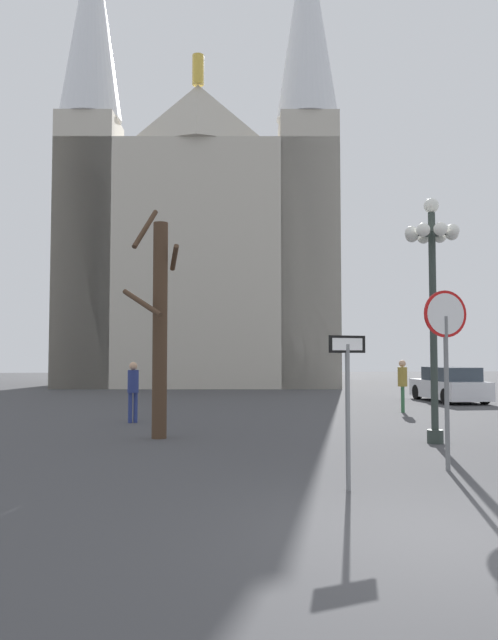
{
  "coord_description": "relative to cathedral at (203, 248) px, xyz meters",
  "views": [
    {
      "loc": [
        -3.01,
        -6.35,
        2.01
      ],
      "look_at": [
        -0.55,
        17.12,
        3.32
      ],
      "focal_mm": 34.06,
      "sensor_mm": 36.0,
      "label": 1
    }
  ],
  "objects": [
    {
      "name": "ground_plane",
      "position": [
        1.93,
        -33.31,
        -8.97
      ],
      "size": [
        120.0,
        120.0,
        0.0
      ],
      "primitive_type": "plane",
      "color": "#424244"
    },
    {
      "name": "cathedral",
      "position": [
        0.0,
        0.0,
        0.0
      ],
      "size": [
        17.81,
        13.81,
        29.78
      ],
      "color": "#BCB5A5",
      "rests_on": "ground"
    },
    {
      "name": "stop_sign",
      "position": [
        3.43,
        -29.53,
        -6.77
      ],
      "size": [
        0.82,
        0.17,
        3.11
      ],
      "color": "slate",
      "rests_on": "ground"
    },
    {
      "name": "one_way_arrow_sign",
      "position": [
        1.31,
        -30.85,
        -7.52
      ],
      "size": [
        0.6,
        0.23,
        2.28
      ],
      "color": "slate",
      "rests_on": "ground"
    },
    {
      "name": "street_lamp",
      "position": [
        4.52,
        -26.43,
        -5.19
      ],
      "size": [
        1.27,
        1.27,
        5.58
      ],
      "color": "#2D3833",
      "rests_on": "ground"
    },
    {
      "name": "bare_tree",
      "position": [
        -1.71,
        -25.0,
        -6.26
      ],
      "size": [
        1.35,
        1.59,
        5.63
      ],
      "color": "#473323",
      "rests_on": "ground"
    },
    {
      "name": "parked_car_near_white",
      "position": [
        9.96,
        -15.14,
        -8.29
      ],
      "size": [
        1.91,
        4.23,
        1.45
      ],
      "color": "silver",
      "rests_on": "ground"
    },
    {
      "name": "pedestrian_walking",
      "position": [
        -2.6,
        -21.64,
        -7.89
      ],
      "size": [
        0.32,
        0.32,
        1.77
      ],
      "color": "navy",
      "rests_on": "ground"
    },
    {
      "name": "pedestrian_standing",
      "position": [
        6.35,
        -19.41,
        -7.88
      ],
      "size": [
        0.32,
        0.32,
        1.79
      ],
      "color": "#33663F",
      "rests_on": "ground"
    }
  ]
}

